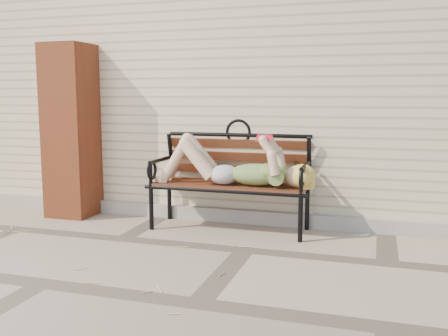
% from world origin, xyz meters
% --- Properties ---
extents(ground, '(80.00, 80.00, 0.00)m').
position_xyz_m(ground, '(0.00, 0.00, 0.00)').
color(ground, gray).
rests_on(ground, ground).
extents(house_wall, '(8.00, 4.00, 3.00)m').
position_xyz_m(house_wall, '(0.00, 3.00, 1.50)').
color(house_wall, beige).
rests_on(house_wall, ground).
extents(foundation_strip, '(8.00, 0.10, 0.15)m').
position_xyz_m(foundation_strip, '(0.00, 0.97, 0.07)').
color(foundation_strip, gray).
rests_on(foundation_strip, ground).
extents(brick_pillar, '(0.50, 0.50, 2.00)m').
position_xyz_m(brick_pillar, '(-2.30, 0.75, 1.00)').
color(brick_pillar, '#A34724').
rests_on(brick_pillar, ground).
extents(garden_bench, '(1.79, 0.71, 1.16)m').
position_xyz_m(garden_bench, '(-0.34, 0.76, 0.65)').
color(garden_bench, black).
rests_on(garden_bench, ground).
extents(reading_woman, '(1.69, 0.38, 0.53)m').
position_xyz_m(reading_woman, '(-0.33, 0.62, 0.69)').
color(reading_woman, '#0A444C').
rests_on(reading_woman, ground).
extents(straw_scatter, '(2.88, 1.17, 0.01)m').
position_xyz_m(straw_scatter, '(-1.40, -0.46, 0.01)').
color(straw_scatter, '#E4B46F').
rests_on(straw_scatter, ground).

